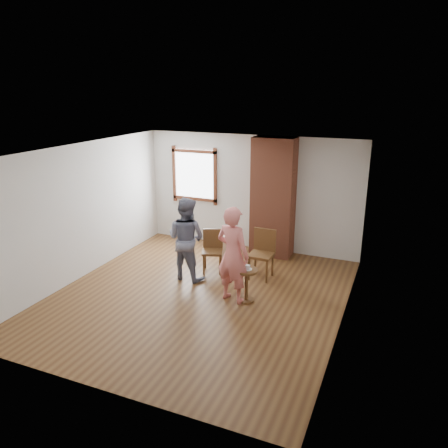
% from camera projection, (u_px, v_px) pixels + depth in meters
% --- Properties ---
extents(ground, '(5.50, 5.50, 0.00)m').
position_uv_depth(ground, '(199.00, 296.00, 7.85)').
color(ground, brown).
rests_on(ground, ground).
extents(room_shell, '(5.04, 5.52, 2.62)m').
position_uv_depth(room_shell, '(209.00, 191.00, 7.86)').
color(room_shell, silver).
rests_on(room_shell, ground).
extents(brick_chimney, '(0.90, 0.50, 2.60)m').
position_uv_depth(brick_chimney, '(273.00, 198.00, 9.43)').
color(brick_chimney, '#A7563B').
rests_on(brick_chimney, ground).
extents(stoneware_crock, '(0.50, 0.50, 0.51)m').
position_uv_depth(stoneware_crock, '(228.00, 249.00, 9.42)').
color(stoneware_crock, '#CCB293').
rests_on(stoneware_crock, ground).
extents(dark_pot, '(0.15, 0.15, 0.15)m').
position_uv_depth(dark_pot, '(229.00, 247.00, 10.04)').
color(dark_pot, black).
rests_on(dark_pot, ground).
extents(dining_chair_left, '(0.51, 0.51, 0.86)m').
position_uv_depth(dining_chair_left, '(213.00, 248.00, 8.82)').
color(dining_chair_left, brown).
rests_on(dining_chair_left, ground).
extents(dining_chair_right, '(0.46, 0.46, 0.96)m').
position_uv_depth(dining_chair_right, '(263.00, 251.00, 8.52)').
color(dining_chair_right, brown).
rests_on(dining_chair_right, ground).
extents(side_table, '(0.40, 0.40, 0.60)m').
position_uv_depth(side_table, '(247.00, 280.00, 7.57)').
color(side_table, brown).
rests_on(side_table, ground).
extents(cake_plate, '(0.18, 0.18, 0.01)m').
position_uv_depth(cake_plate, '(247.00, 269.00, 7.51)').
color(cake_plate, white).
rests_on(cake_plate, side_table).
extents(cake_slice, '(0.08, 0.07, 0.06)m').
position_uv_depth(cake_slice, '(247.00, 267.00, 7.49)').
color(cake_slice, white).
rests_on(cake_slice, cake_plate).
extents(man, '(0.86, 0.71, 1.62)m').
position_uv_depth(man, '(186.00, 239.00, 8.37)').
color(man, black).
rests_on(man, ground).
extents(person_pink, '(0.70, 0.55, 1.71)m').
position_uv_depth(person_pink, '(233.00, 255.00, 7.46)').
color(person_pink, '#E57672').
rests_on(person_pink, ground).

